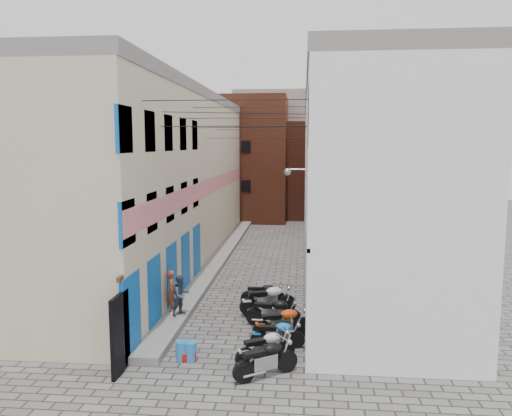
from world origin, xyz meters
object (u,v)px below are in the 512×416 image
(person_a, at_px, (172,290))
(water_jug_far, at_px, (182,351))
(red_crate, at_px, (189,356))
(motorcycle_g, at_px, (263,293))
(motorcycle_e, at_px, (274,310))
(motorcycle_f, at_px, (268,298))
(motorcycle_b, at_px, (266,346))
(person_b, at_px, (181,295))
(motorcycle_c, at_px, (278,332))
(motorcycle_a, at_px, (266,357))
(motorcycle_d, at_px, (283,321))
(water_jug_near, at_px, (191,351))

(person_a, height_order, water_jug_far, person_a)
(person_a, bearing_deg, red_crate, -163.43)
(motorcycle_g, height_order, water_jug_far, motorcycle_g)
(motorcycle_e, distance_m, motorcycle_f, 1.21)
(motorcycle_b, height_order, person_b, person_b)
(motorcycle_c, distance_m, person_a, 4.64)
(motorcycle_a, bearing_deg, motorcycle_d, 139.21)
(motorcycle_e, relative_size, person_a, 1.32)
(motorcycle_d, distance_m, water_jug_near, 3.23)
(motorcycle_g, relative_size, person_b, 1.24)
(person_b, bearing_deg, motorcycle_b, -98.11)
(red_crate, bearing_deg, motorcycle_g, 71.27)
(motorcycle_d, relative_size, water_jug_far, 3.48)
(water_jug_near, distance_m, water_jug_far, 0.25)
(motorcycle_e, height_order, red_crate, motorcycle_e)
(motorcycle_b, bearing_deg, motorcycle_c, 135.57)
(motorcycle_c, relative_size, motorcycle_f, 0.79)
(motorcycle_c, distance_m, motorcycle_d, 0.80)
(motorcycle_a, xyz_separation_m, water_jug_far, (-2.49, 0.83, -0.28))
(motorcycle_d, relative_size, person_b, 1.39)
(motorcycle_g, xyz_separation_m, person_b, (-2.72, -2.01, 0.45))
(motorcycle_f, bearing_deg, person_a, -100.17)
(motorcycle_e, bearing_deg, motorcycle_b, 2.86)
(motorcycle_b, relative_size, water_jug_far, 3.26)
(red_crate, bearing_deg, water_jug_far, 180.00)
(motorcycle_d, relative_size, person_a, 1.35)
(water_jug_near, bearing_deg, water_jug_far, 180.00)
(motorcycle_d, height_order, motorcycle_e, motorcycle_d)
(motorcycle_c, relative_size, red_crate, 4.19)
(motorcycle_a, bearing_deg, water_jug_far, -142.44)
(person_a, xyz_separation_m, water_jug_far, (1.23, -3.57, -0.70))
(motorcycle_d, height_order, water_jug_far, motorcycle_d)
(motorcycle_g, height_order, water_jug_near, motorcycle_g)
(motorcycle_e, height_order, motorcycle_f, motorcycle_f)
(motorcycle_a, height_order, water_jug_far, motorcycle_a)
(motorcycle_d, bearing_deg, motorcycle_c, -27.88)
(motorcycle_f, distance_m, motorcycle_g, 0.99)
(motorcycle_e, xyz_separation_m, water_jug_near, (-2.22, -2.98, -0.28))
(motorcycle_f, xyz_separation_m, red_crate, (-1.99, -4.16, -0.49))
(motorcycle_e, distance_m, motorcycle_g, 2.19)
(motorcycle_d, xyz_separation_m, person_a, (-4.05, 1.63, 0.41))
(motorcycle_g, height_order, person_a, person_a)
(motorcycle_f, xyz_separation_m, water_jug_near, (-1.94, -4.16, -0.34))
(water_jug_near, height_order, water_jug_far, water_jug_far)
(motorcycle_g, relative_size, water_jug_far, 3.09)
(motorcycle_c, relative_size, water_jug_far, 2.95)
(motorcycle_b, distance_m, person_b, 4.48)
(motorcycle_b, xyz_separation_m, motorcycle_g, (-0.48, 5.11, -0.03))
(motorcycle_b, distance_m, motorcycle_e, 2.99)
(motorcycle_e, xyz_separation_m, person_a, (-3.70, 0.59, 0.42))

